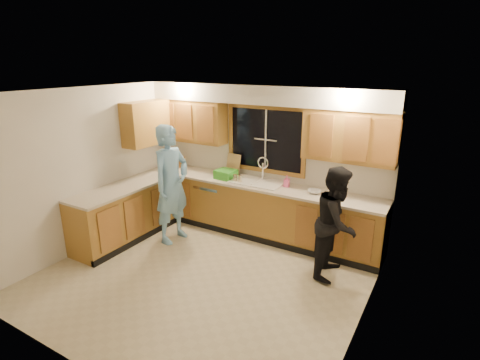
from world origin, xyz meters
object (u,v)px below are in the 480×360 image
at_px(woman, 337,223).
at_px(dishwasher, 215,202).
at_px(man, 172,184).
at_px(stove, 98,225).
at_px(sink, 257,186).
at_px(knife_block, 182,162).
at_px(soap_bottle, 287,181).
at_px(dish_crate, 226,174).
at_px(bowl, 315,192).

bearing_deg(woman, dishwasher, 75.70).
bearing_deg(man, stove, 145.84).
height_order(sink, stove, sink).
xyz_separation_m(dishwasher, knife_block, (-0.83, 0.14, 0.61)).
relative_size(woman, soap_bottle, 8.13).
bearing_deg(stove, dish_crate, 55.52).
xyz_separation_m(knife_block, dish_crate, (1.09, -0.18, -0.02)).
distance_m(dishwasher, knife_block, 1.04).
bearing_deg(knife_block, bowl, -25.59).
distance_m(dishwasher, soap_bottle, 1.48).
bearing_deg(man, dish_crate, -28.12).
distance_m(dishwasher, man, 1.06).
xyz_separation_m(dishwasher, dish_crate, (0.26, -0.04, 0.58)).
relative_size(knife_block, soap_bottle, 1.02).
relative_size(dish_crate, soap_bottle, 1.67).
distance_m(dish_crate, bowl, 1.58).
relative_size(man, soap_bottle, 10.07).
bearing_deg(dishwasher, stove, -117.69).
bearing_deg(soap_bottle, dish_crate, -173.97).
relative_size(dishwasher, dish_crate, 2.56).
relative_size(dishwasher, man, 0.43).
xyz_separation_m(dishwasher, soap_bottle, (1.35, 0.07, 0.61)).
xyz_separation_m(dishwasher, man, (-0.24, -0.87, 0.55)).
bearing_deg(dish_crate, dishwasher, 171.17).
height_order(stove, woman, woman).
xyz_separation_m(man, woman, (2.61, 0.29, -0.19)).
bearing_deg(knife_block, man, -82.45).
relative_size(sink, dishwasher, 1.05).
xyz_separation_m(stove, woman, (3.33, 1.23, 0.33)).
bearing_deg(bowl, dish_crate, -178.49).
distance_m(man, dish_crate, 0.97).
distance_m(sink, stove, 2.60).
bearing_deg(dishwasher, man, -105.32).
height_order(stove, knife_block, knife_block).
height_order(dishwasher, soap_bottle, soap_bottle).
relative_size(dishwasher, stove, 0.91).
height_order(dish_crate, soap_bottle, soap_bottle).
xyz_separation_m(dish_crate, soap_bottle, (1.09, 0.11, 0.02)).
bearing_deg(sink, knife_block, 175.86).
bearing_deg(knife_block, soap_bottle, -24.33).
height_order(dishwasher, woman, woman).
height_order(woman, dish_crate, woman).
xyz_separation_m(woman, bowl, (-0.53, 0.58, 0.17)).
bearing_deg(bowl, knife_block, 177.11).
bearing_deg(man, knife_block, 33.29).
bearing_deg(man, woman, -80.58).
distance_m(stove, bowl, 3.37).
relative_size(soap_bottle, bowl, 0.93).
bearing_deg(woman, man, 95.86).
distance_m(dishwasher, stove, 2.04).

